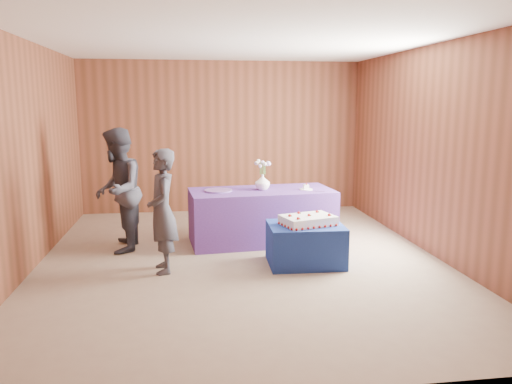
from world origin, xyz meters
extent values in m
plane|color=gray|center=(0.00, 0.00, 0.00)|extent=(6.00, 6.00, 0.00)
cube|color=brown|center=(0.00, 3.00, 1.35)|extent=(5.00, 0.04, 2.70)
cube|color=brown|center=(0.00, -3.00, 1.35)|extent=(5.00, 0.04, 2.70)
cube|color=brown|center=(-2.50, 0.00, 1.35)|extent=(0.04, 6.00, 2.70)
cube|color=brown|center=(2.50, 0.00, 1.35)|extent=(0.04, 6.00, 2.70)
cube|color=white|center=(0.00, 0.00, 2.70)|extent=(5.00, 6.00, 0.04)
cube|color=navy|center=(0.77, -0.27, 0.25)|extent=(0.92, 0.73, 0.50)
cube|color=#5B348F|center=(0.39, 0.80, 0.38)|extent=(2.07, 1.06, 0.75)
cube|color=white|center=(0.79, -0.29, 0.56)|extent=(0.71, 0.57, 0.11)
sphere|color=#A6100C|center=(0.55, -0.57, 0.52)|extent=(0.03, 0.03, 0.03)
sphere|color=#A6100C|center=(1.14, -0.40, 0.52)|extent=(0.03, 0.03, 0.03)
sphere|color=#A6100C|center=(0.44, -0.18, 0.52)|extent=(0.03, 0.03, 0.03)
sphere|color=#A6100C|center=(1.03, -0.01, 0.52)|extent=(0.03, 0.03, 0.03)
sphere|color=#A6100C|center=(0.64, -0.44, 0.63)|extent=(0.04, 0.04, 0.04)
cone|color=#135513|center=(0.67, -0.44, 0.62)|extent=(0.02, 0.03, 0.02)
sphere|color=#A6100C|center=(0.92, -0.15, 0.63)|extent=(0.04, 0.04, 0.04)
cone|color=#135513|center=(0.95, -0.15, 0.62)|extent=(0.02, 0.03, 0.02)
sphere|color=#A6100C|center=(0.79, -0.29, 0.63)|extent=(0.04, 0.04, 0.04)
cone|color=#135513|center=(0.82, -0.29, 0.62)|extent=(0.02, 0.03, 0.02)
imported|color=white|center=(0.40, 0.83, 0.86)|extent=(0.25, 0.25, 0.22)
cylinder|color=#3D702C|center=(0.44, 0.83, 1.05)|extent=(0.01, 0.01, 0.16)
sphere|color=silver|center=(0.49, 0.83, 1.13)|extent=(0.05, 0.05, 0.05)
cylinder|color=#3D702C|center=(0.43, 0.85, 1.05)|extent=(0.01, 0.01, 0.16)
sphere|color=white|center=(0.47, 0.89, 1.13)|extent=(0.05, 0.05, 0.05)
cylinder|color=#3D702C|center=(0.41, 0.86, 1.05)|extent=(0.01, 0.01, 0.16)
sphere|color=silver|center=(0.42, 0.92, 1.13)|extent=(0.05, 0.05, 0.05)
cylinder|color=#3D702C|center=(0.38, 0.86, 1.05)|extent=(0.01, 0.01, 0.16)
sphere|color=white|center=(0.35, 0.91, 1.13)|extent=(0.05, 0.05, 0.05)
cylinder|color=#3D702C|center=(0.37, 0.84, 1.05)|extent=(0.01, 0.01, 0.16)
sphere|color=silver|center=(0.31, 0.86, 1.13)|extent=(0.05, 0.05, 0.05)
cylinder|color=#3D702C|center=(0.37, 0.81, 1.05)|extent=(0.01, 0.01, 0.16)
sphere|color=white|center=(0.31, 0.79, 1.13)|extent=(0.05, 0.05, 0.05)
cylinder|color=#3D702C|center=(0.38, 0.79, 1.05)|extent=(0.01, 0.01, 0.16)
sphere|color=silver|center=(0.35, 0.74, 1.13)|extent=(0.05, 0.05, 0.05)
cylinder|color=#3D702C|center=(0.41, 0.79, 1.05)|extent=(0.01, 0.01, 0.16)
sphere|color=white|center=(0.42, 0.73, 1.13)|extent=(0.05, 0.05, 0.05)
cylinder|color=#3D702C|center=(0.43, 0.80, 1.05)|extent=(0.01, 0.01, 0.16)
sphere|color=silver|center=(0.47, 0.77, 1.13)|extent=(0.05, 0.05, 0.05)
cylinder|color=#7653A6|center=(-0.23, 0.79, 0.76)|extent=(0.52, 0.52, 0.02)
cylinder|color=white|center=(1.01, 0.74, 0.76)|extent=(0.19, 0.19, 0.01)
cube|color=white|center=(1.01, 0.74, 0.79)|extent=(0.07, 0.06, 0.06)
sphere|color=#A6100C|center=(1.01, 0.72, 0.84)|extent=(0.02, 0.02, 0.02)
cube|color=#B9B9BE|center=(1.11, 0.59, 0.75)|extent=(0.25, 0.10, 0.00)
imported|color=#373640|center=(-0.95, -0.30, 0.72)|extent=(0.42, 0.57, 1.45)
imported|color=#373641|center=(-1.56, 0.64, 0.82)|extent=(0.63, 0.81, 1.64)
camera|label=1|loc=(-0.66, -6.04, 1.96)|focal=35.00mm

